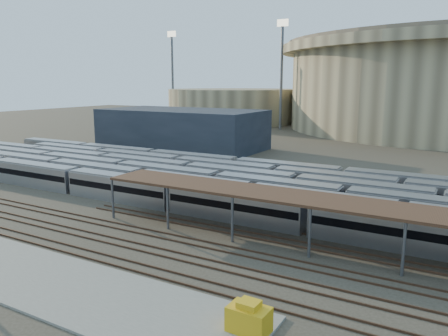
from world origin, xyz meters
TOP-DOWN VIEW (x-y plane):
  - ground at (0.00, 0.00)m, footprint 420.00×420.00m
  - apron at (-5.00, -15.00)m, footprint 50.00×9.00m
  - subway_trains at (-1.67, 18.50)m, footprint 127.55×23.90m
  - inspection_shed at (22.00, 4.00)m, footprint 60.30×6.00m
  - empty_tracks at (0.00, -5.00)m, footprint 170.00×9.62m
  - secondary_arena at (-60.00, 130.00)m, footprint 56.00×56.00m
  - service_building at (-35.00, 55.00)m, footprint 42.00×20.00m
  - floodlight_0 at (-30.00, 110.00)m, footprint 4.00×1.00m
  - floodlight_1 at (-85.00, 120.00)m, footprint 4.00×1.00m
  - floodlight_3 at (-10.00, 160.00)m, footprint 4.00×1.00m
  - yellow_equipment at (18.50, -13.57)m, footprint 2.90×1.87m

SIDE VIEW (x-z plane):
  - ground at x=0.00m, z-range 0.00..0.00m
  - empty_tracks at x=0.00m, z-range 0.00..0.18m
  - apron at x=-5.00m, z-range 0.00..0.20m
  - yellow_equipment at x=18.50m, z-range 0.20..1.97m
  - subway_trains at x=-1.67m, z-range 0.00..3.60m
  - inspection_shed at x=22.00m, z-range 2.33..7.63m
  - service_building at x=-35.00m, z-range 0.00..10.00m
  - secondary_arena at x=-60.00m, z-range 0.00..14.00m
  - floodlight_0 at x=-30.00m, z-range 1.45..39.85m
  - floodlight_1 at x=-85.00m, z-range 1.45..39.85m
  - floodlight_3 at x=-10.00m, z-range 1.45..39.85m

